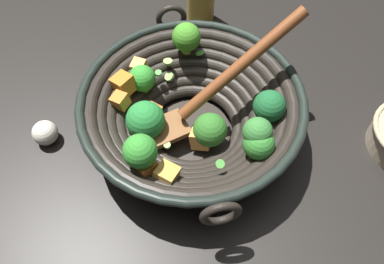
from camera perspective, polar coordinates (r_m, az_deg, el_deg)
name	(u,v)px	position (r m, az deg, el deg)	size (l,w,h in m)	color
ground_plane	(192,133)	(0.65, -0.03, -0.17)	(4.00, 4.00, 0.00)	black
wok	(192,111)	(0.59, -0.04, 3.12)	(0.34, 0.34, 0.19)	black
garlic_bulb	(45,133)	(0.67, -20.72, -0.11)	(0.04, 0.04, 0.04)	silver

